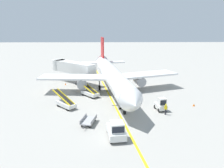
{
  "coord_description": "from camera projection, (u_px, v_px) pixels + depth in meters",
  "views": [
    {
      "loc": [
        -2.52,
        -32.04,
        12.82
      ],
      "look_at": [
        -1.64,
        7.17,
        2.5
      ],
      "focal_mm": 35.48,
      "sensor_mm": 36.0,
      "label": 1
    }
  ],
  "objects": [
    {
      "name": "safety_cone_nose_left",
      "position": [
        66.0,
        84.0,
        49.57
      ],
      "size": [
        0.36,
        0.36,
        0.44
      ],
      "primitive_type": "cone",
      "color": "orange",
      "rests_on": "ground"
    },
    {
      "name": "airliner",
      "position": [
        111.0,
        75.0,
        43.74
      ],
      "size": [
        28.3,
        35.29,
        10.1
      ],
      "color": "white",
      "rests_on": "ground"
    },
    {
      "name": "safety_cone_nose_right",
      "position": [
        194.0,
        105.0,
        36.44
      ],
      "size": [
        0.36,
        0.36,
        0.44
      ],
      "primitive_type": "cone",
      "color": "orange",
      "rests_on": "ground"
    },
    {
      "name": "pushback_tug",
      "position": [
        116.0,
        130.0,
        25.86
      ],
      "size": [
        2.33,
        3.81,
        2.2
      ],
      "color": "silver",
      "rests_on": "ground"
    },
    {
      "name": "taxi_line_yellow",
      "position": [
        112.0,
        101.0,
        39.09
      ],
      "size": [
        12.04,
        79.18,
        0.01
      ],
      "primitive_type": "cube",
      "rotation": [
        0.0,
        0.0,
        0.15
      ],
      "color": "yellow",
      "rests_on": "ground"
    },
    {
      "name": "ground_crew_marshaller",
      "position": [
        166.0,
        109.0,
        32.76
      ],
      "size": [
        0.36,
        0.24,
        1.7
      ],
      "color": "#26262D",
      "rests_on": "ground"
    },
    {
      "name": "belt_loader_forward_hold",
      "position": [
        66.0,
        103.0,
        35.73
      ],
      "size": [
        4.38,
        4.46,
        2.59
      ],
      "color": "silver",
      "rests_on": "ground"
    },
    {
      "name": "belt_loader_aft_hold",
      "position": [
        90.0,
        92.0,
        41.47
      ],
      "size": [
        4.3,
        4.53,
        2.59
      ],
      "color": "silver",
      "rests_on": "ground"
    },
    {
      "name": "safety_cone_wingtip_left",
      "position": [
        131.0,
        92.0,
        43.38
      ],
      "size": [
        0.36,
        0.36,
        0.44
      ],
      "primitive_type": "cone",
      "color": "orange",
      "rests_on": "ground"
    },
    {
      "name": "ground_plane",
      "position": [
        124.0,
        111.0,
        34.29
      ],
      "size": [
        300.0,
        300.0,
        0.0
      ],
      "primitive_type": "plane",
      "color": "#9E9B93"
    },
    {
      "name": "baggage_tug_near_wing",
      "position": [
        161.0,
        105.0,
        34.43
      ],
      "size": [
        1.71,
        2.59,
        2.1
      ],
      "color": "silver",
      "rests_on": "ground"
    },
    {
      "name": "jet_bridge",
      "position": [
        70.0,
        67.0,
        51.42
      ],
      "size": [
        11.08,
        10.49,
        4.85
      ],
      "color": "silver",
      "rests_on": "ground"
    },
    {
      "name": "baggage_cart_empty_trailing",
      "position": [
        126.0,
        105.0,
        35.51
      ],
      "size": [
        3.78,
        1.65,
        0.94
      ],
      "color": "#A5A5A8",
      "rests_on": "ground"
    },
    {
      "name": "baggage_cart_loaded",
      "position": [
        89.0,
        121.0,
        29.75
      ],
      "size": [
        2.14,
        3.84,
        0.94
      ],
      "color": "#A5A5A8",
      "rests_on": "ground"
    },
    {
      "name": "safety_cone_wingtip_right",
      "position": [
        84.0,
        86.0,
        47.81
      ],
      "size": [
        0.36,
        0.36,
        0.44
      ],
      "primitive_type": "cone",
      "color": "orange",
      "rests_on": "ground"
    }
  ]
}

